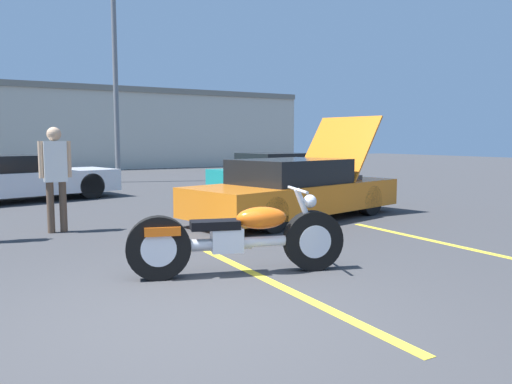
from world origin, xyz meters
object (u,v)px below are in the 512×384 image
Objects in this scene: show_car_hood_open at (296,190)px; parked_car_right_row at (278,173)px; parked_car_mid_row at (26,179)px; motorcycle at (238,238)px; spectator_far_lot at (55,170)px; light_pole at (117,60)px.

show_car_hood_open is 5.21m from parked_car_right_row.
parked_car_right_row is (6.86, -1.26, -0.02)m from parked_car_mid_row.
motorcycle is 1.40× the size of spectator_far_lot.
light_pole is 7.74m from parked_car_right_row.
parked_car_mid_row is 2.63× the size of spectator_far_lot.
show_car_hood_open reaches higher than spectator_far_lot.
light_pole reaches higher than parked_car_mid_row.
light_pole reaches higher than show_car_hood_open.
parked_car_right_row is (2.42, 4.62, -0.02)m from show_car_hood_open.
light_pole reaches higher than motorcycle.
parked_car_right_row is (5.32, 7.75, 0.13)m from motorcycle.
spectator_far_lot is at bearing -103.70° from parked_car_mid_row.
spectator_far_lot is (0.07, -5.14, 0.49)m from parked_car_mid_row.
motorcycle is 0.58× the size of parked_car_right_row.
motorcycle is at bearing -98.43° from light_pole.
light_pole is 10.83m from spectator_far_lot.
show_car_hood_open is (2.90, 3.14, 0.15)m from motorcycle.
light_pole reaches higher than parked_car_right_row.
spectator_far_lot is at bearing 126.87° from motorcycle.
light_pole is at bearing 97.70° from motorcycle.
motorcycle is 0.50× the size of show_car_hood_open.
spectator_far_lot is (-3.47, -9.68, -3.39)m from light_pole.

